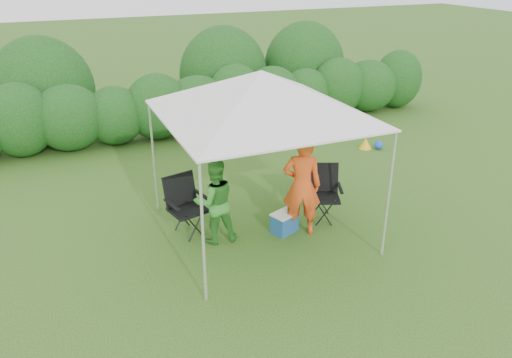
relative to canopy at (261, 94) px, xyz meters
name	(u,v)px	position (x,y,z in m)	size (l,w,h in m)	color
ground	(273,243)	(0.00, -0.50, -2.46)	(70.00, 70.00, 0.00)	#3B6420
hedge	(181,105)	(0.10, 5.50, -1.63)	(15.70, 1.53, 1.80)	#1E5119
canopy	(261,94)	(0.00, 0.00, 0.00)	(3.10, 3.10, 2.83)	silver
chair_right	(323,189)	(1.24, 0.00, -1.89)	(0.76, 0.74, 1.01)	black
chair_left	(185,201)	(-1.23, 0.47, -1.87)	(0.74, 0.70, 1.04)	black
man	(302,186)	(0.60, -0.35, -1.57)	(0.65, 0.43, 1.79)	#F7501C
woman	(215,202)	(-0.84, -0.03, -1.73)	(0.71, 0.56, 1.47)	green
cooler	(284,222)	(0.35, -0.23, -2.28)	(0.53, 0.46, 0.37)	#205394
bottle	(289,208)	(0.41, -0.27, -1.99)	(0.06, 0.06, 0.21)	#592D0C
lawn_toy	(369,144)	(4.12, 2.66, -2.34)	(0.54, 0.45, 0.27)	yellow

